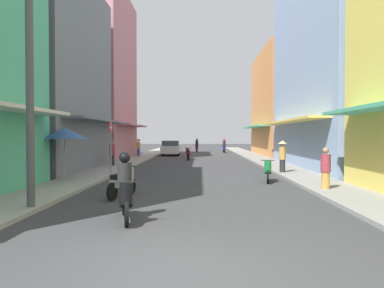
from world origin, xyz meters
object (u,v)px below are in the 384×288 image
at_px(motorbike_maroon, 188,154).
at_px(utility_pole, 30,81).
at_px(pedestrian_midway, 282,155).
at_px(motorbike_green, 268,170).
at_px(street_sign_no_entry, 111,141).
at_px(motorbike_red, 197,146).
at_px(motorbike_black, 125,190).
at_px(pedestrian_far, 139,147).
at_px(pedestrian_crossing, 112,154).
at_px(motorbike_blue, 224,146).
at_px(vendor_umbrella, 65,133).
at_px(pedestrian_foreground, 326,170).
at_px(motorbike_silver, 123,182).
at_px(parked_car, 171,148).

distance_m(motorbike_maroon, utility_pole, 20.74).
bearing_deg(pedestrian_midway, motorbike_green, -112.81).
height_order(pedestrian_midway, street_sign_no_entry, street_sign_no_entry).
height_order(motorbike_red, motorbike_black, same).
bearing_deg(pedestrian_far, motorbike_maroon, -39.62).
relative_size(motorbike_red, motorbike_green, 1.01).
bearing_deg(pedestrian_far, pedestrian_crossing, -88.81).
height_order(motorbike_blue, motorbike_black, same).
height_order(motorbike_maroon, pedestrian_midway, pedestrian_midway).
bearing_deg(pedestrian_midway, street_sign_no_entry, -173.08).
distance_m(motorbike_black, vendor_umbrella, 7.82).
bearing_deg(pedestrian_crossing, pedestrian_midway, -22.09).
bearing_deg(street_sign_no_entry, pedestrian_foreground, -28.92).
distance_m(motorbike_red, pedestrian_far, 11.44).
relative_size(motorbike_green, pedestrian_midway, 1.05).
xyz_separation_m(pedestrian_crossing, utility_pole, (1.02, -13.08, 2.55)).
bearing_deg(pedestrian_crossing, motorbike_green, -39.96).
bearing_deg(pedestrian_midway, utility_pole, -132.82).
distance_m(motorbike_silver, parked_car, 24.62).
height_order(utility_pole, street_sign_no_entry, utility_pole).
xyz_separation_m(motorbike_blue, pedestrian_midway, (1.46, -23.34, 0.26)).
bearing_deg(vendor_umbrella, motorbike_blue, 72.86).
relative_size(motorbike_blue, pedestrian_foreground, 1.16).
xyz_separation_m(motorbike_green, pedestrian_foreground, (1.49, -2.75, 0.27)).
distance_m(pedestrian_midway, utility_pole, 12.78).
bearing_deg(pedestrian_foreground, vendor_umbrella, 167.00).
bearing_deg(pedestrian_crossing, motorbike_maroon, 58.38).
xyz_separation_m(motorbike_blue, motorbike_black, (-4.41, -33.50, 0.00)).
relative_size(motorbike_maroon, motorbike_silver, 1.03).
relative_size(motorbike_red, vendor_umbrella, 0.79).
relative_size(motorbike_blue, vendor_umbrella, 0.79).
height_order(motorbike_red, pedestrian_crossing, pedestrian_crossing).
relative_size(motorbike_blue, pedestrian_crossing, 1.10).
distance_m(motorbike_red, motorbike_black, 35.28).
bearing_deg(vendor_umbrella, utility_pole, -78.09).
xyz_separation_m(motorbike_red, motorbike_green, (3.29, -28.13, -0.20)).
bearing_deg(motorbike_red, motorbike_green, -83.33).
bearing_deg(motorbike_silver, street_sign_no_entry, 107.09).
bearing_deg(motorbike_black, motorbike_maroon, 87.99).
height_order(motorbike_blue, utility_pole, utility_pole).
relative_size(motorbike_silver, pedestrian_midway, 1.03).
height_order(pedestrian_crossing, pedestrian_midway, pedestrian_midway).
bearing_deg(utility_pole, motorbike_green, 40.33).
bearing_deg(pedestrian_foreground, parked_car, 107.21).
relative_size(motorbike_maroon, pedestrian_far, 1.08).
bearing_deg(parked_car, motorbike_maroon, -73.76).
height_order(motorbike_black, parked_car, motorbike_black).
bearing_deg(pedestrian_foreground, street_sign_no_entry, 151.08).
bearing_deg(motorbike_silver, pedestrian_foreground, 10.23).
height_order(pedestrian_far, pedestrian_midway, pedestrian_midway).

